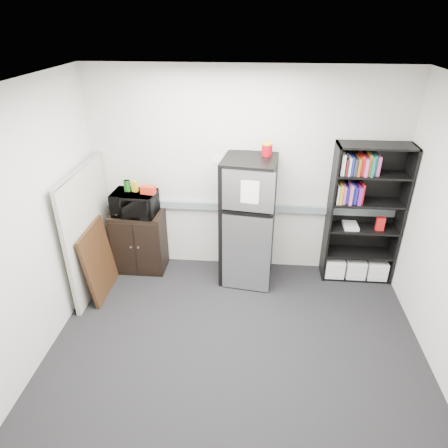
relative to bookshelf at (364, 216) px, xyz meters
The scene contains 17 objects.
floor 2.37m from the bookshelf, 134.33° to the right, with size 4.00×4.00×0.00m, color black.
wall_back 1.60m from the bookshelf, behind, with size 4.00×0.02×2.70m, color silver.
wall_left 3.89m from the bookshelf, 156.08° to the right, with size 0.02×3.50×2.70m, color silver.
ceiling 2.83m from the bookshelf, 134.33° to the right, with size 4.00×3.50×0.02m, color white.
electrical_raceway 1.54m from the bookshelf, behind, with size 3.92×0.05×0.10m, color gray.
wall_note 1.99m from the bookshelf, behind, with size 0.14×0.00×0.10m, color white.
bookshelf is the anchor object (origin of this frame).
cubicle_partition 3.46m from the bookshelf, behind, with size 0.06×1.30×1.62m.
cabinet 2.99m from the bookshelf, behind, with size 0.69×0.46×0.86m.
microwave 2.95m from the bookshelf, behind, with size 0.56×0.38×0.31m, color black.
snack_box_a 3.05m from the bookshelf, behind, with size 0.07×0.05×0.15m, color #205819.
snack_box_b 3.05m from the bookshelf, behind, with size 0.07×0.05×0.15m, color #0C360F.
snack_box_c 2.95m from the bookshelf, behind, with size 0.07×0.05×0.14m, color gold.
snack_bag 2.76m from the bookshelf, behind, with size 0.18×0.10×0.10m, color red.
refrigerator 1.48m from the bookshelf, behind, with size 0.71×0.74×1.68m.
coffee_can 1.53m from the bookshelf, behind, with size 0.13×0.13×0.18m.
framed_poster 3.39m from the bookshelf, 168.96° to the right, with size 0.16×0.72×0.93m.
Camera 1 is at (0.15, -3.09, 3.21)m, focal length 32.00 mm.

